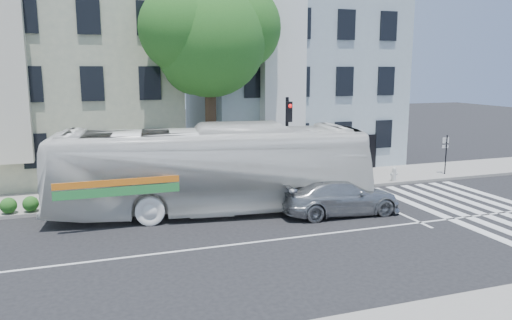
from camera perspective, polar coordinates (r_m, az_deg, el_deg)
name	(u,v)px	position (r m, az deg, el deg)	size (l,w,h in m)	color
ground	(270,241)	(18.27, 1.57, -9.19)	(120.00, 120.00, 0.00)	black
sidewalk_far	(214,189)	(25.58, -4.78, -3.33)	(80.00, 4.00, 0.15)	gray
building_left	(65,80)	(31.11, -21.03, 8.55)	(12.00, 10.00, 11.00)	#9AA187
building_right	(289,78)	(33.75, 3.76, 9.30)	(12.00, 10.00, 11.00)	#A2B7C1
street_tree	(209,34)	(25.64, -5.34, 14.16)	(7.30, 5.90, 11.10)	#2D2116
bus	(212,169)	(21.42, -5.08, -1.04)	(13.60, 3.18, 3.79)	white
sedan	(340,197)	(21.60, 9.55, -4.14)	(5.23, 2.13, 1.52)	#A5A8AC
hedge	(94,199)	(23.09, -18.04, -4.23)	(8.50, 0.84, 0.70)	#22601F
traffic_signal	(288,132)	(24.23, 3.65, 3.17)	(0.47, 0.55, 4.78)	black
fire_hydrant	(394,174)	(27.89, 15.49, -1.55)	(0.42, 0.25, 0.76)	beige
far_sign_pole	(446,149)	(30.54, 20.87, 1.18)	(0.41, 0.16, 2.26)	black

